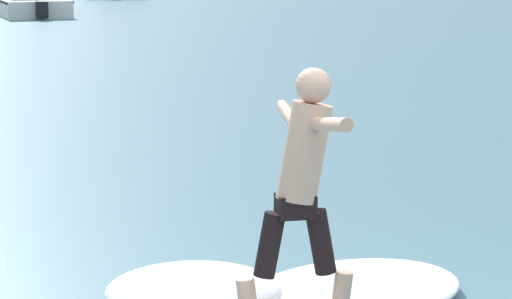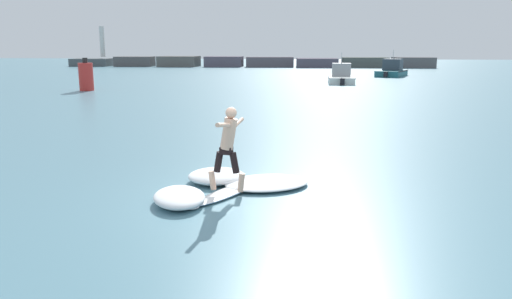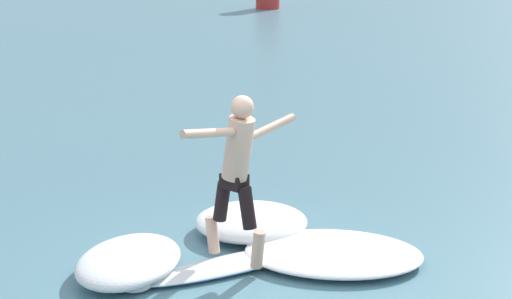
% 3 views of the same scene
% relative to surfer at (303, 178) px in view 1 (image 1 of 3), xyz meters
% --- Properties ---
extents(surfer, '(0.85, 1.71, 1.86)m').
position_rel_surfer_xyz_m(surfer, '(0.00, 0.00, 0.00)').
color(surfer, '#D0A388').
rests_on(surfer, surfboard).
extents(wave_foam_at_tail, '(2.42, 2.13, 0.17)m').
position_rel_surfer_xyz_m(wave_foam_at_tail, '(0.77, 0.77, -1.11)').
color(wave_foam_at_tail, white).
rests_on(wave_foam_at_tail, ground).
extents(wave_foam_at_nose, '(1.92, 1.91, 0.31)m').
position_rel_surfer_xyz_m(wave_foam_at_nose, '(-0.46, 1.00, -1.04)').
color(wave_foam_at_nose, white).
rests_on(wave_foam_at_nose, ground).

